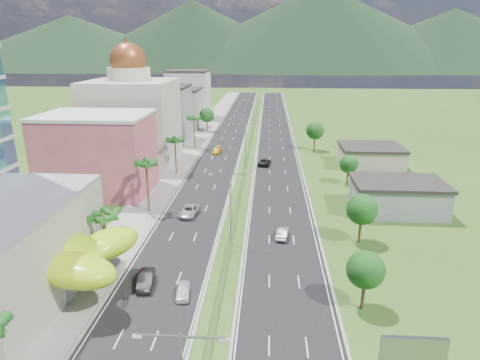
# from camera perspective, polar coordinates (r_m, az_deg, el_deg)

# --- Properties ---
(ground) EXTENTS (500.00, 500.00, 0.00)m
(ground) POSITION_cam_1_polar(r_m,az_deg,el_deg) (54.94, -2.16, -13.12)
(ground) COLOR #2D5119
(ground) RESTS_ON ground
(road_left) EXTENTS (11.00, 260.00, 0.04)m
(road_left) POSITION_cam_1_polar(r_m,az_deg,el_deg) (140.37, -1.43, 6.05)
(road_left) COLOR black
(road_left) RESTS_ON ground
(road_right) EXTENTS (11.00, 260.00, 0.04)m
(road_right) POSITION_cam_1_polar(r_m,az_deg,el_deg) (139.82, 4.73, 5.95)
(road_right) COLOR black
(road_right) RESTS_ON ground
(sidewalk_left) EXTENTS (7.00, 260.00, 0.12)m
(sidewalk_left) POSITION_cam_1_polar(r_m,az_deg,el_deg) (141.54, -5.29, 6.09)
(sidewalk_left) COLOR gray
(sidewalk_left) RESTS_ON ground
(median_guardrail) EXTENTS (0.10, 216.06, 0.76)m
(median_guardrail) POSITION_cam_1_polar(r_m,az_deg,el_deg) (122.18, 1.31, 4.60)
(median_guardrail) COLOR gray
(median_guardrail) RESTS_ON ground
(streetlight_median_b) EXTENTS (6.04, 0.25, 11.00)m
(streetlight_median_b) POSITION_cam_1_polar(r_m,az_deg,el_deg) (61.03, -1.27, -2.84)
(streetlight_median_b) COLOR gray
(streetlight_median_b) RESTS_ON ground
(streetlight_median_c) EXTENTS (6.04, 0.25, 11.00)m
(streetlight_median_c) POSITION_cam_1_polar(r_m,az_deg,el_deg) (99.41, 0.76, 5.20)
(streetlight_median_c) COLOR gray
(streetlight_median_c) RESTS_ON ground
(streetlight_median_d) EXTENTS (6.04, 0.25, 11.00)m
(streetlight_median_d) POSITION_cam_1_polar(r_m,az_deg,el_deg) (143.64, 1.75, 9.04)
(streetlight_median_d) COLOR gray
(streetlight_median_d) RESTS_ON ground
(streetlight_median_e) EXTENTS (6.04, 0.25, 11.00)m
(streetlight_median_e) POSITION_cam_1_polar(r_m,az_deg,el_deg) (188.24, 2.27, 11.06)
(streetlight_median_e) COLOR gray
(streetlight_median_e) RESTS_ON ground
(lime_canopy) EXTENTS (18.00, 15.00, 7.40)m
(lime_canopy) POSITION_cam_1_polar(r_m,az_deg,el_deg) (54.86, -24.23, -8.93)
(lime_canopy) COLOR #BBDE15
(lime_canopy) RESTS_ON ground
(pink_shophouse) EXTENTS (20.00, 15.00, 15.00)m
(pink_shophouse) POSITION_cam_1_polar(r_m,az_deg,el_deg) (88.07, -18.44, 3.17)
(pink_shophouse) COLOR #B94C5A
(pink_shophouse) RESTS_ON ground
(domed_building) EXTENTS (20.00, 20.00, 28.70)m
(domed_building) POSITION_cam_1_polar(r_m,az_deg,el_deg) (108.51, -14.17, 8.20)
(domed_building) COLOR #BEB59D
(domed_building) RESTS_ON ground
(midrise_grey) EXTENTS (16.00, 15.00, 16.00)m
(midrise_grey) POSITION_cam_1_polar(r_m,az_deg,el_deg) (132.50, -10.39, 8.59)
(midrise_grey) COLOR gray
(midrise_grey) RESTS_ON ground
(midrise_beige) EXTENTS (16.00, 15.00, 13.00)m
(midrise_beige) POSITION_cam_1_polar(r_m,az_deg,el_deg) (153.91, -8.39, 9.34)
(midrise_beige) COLOR #B7A996
(midrise_beige) RESTS_ON ground
(midrise_white) EXTENTS (16.00, 15.00, 18.00)m
(midrise_white) POSITION_cam_1_polar(r_m,az_deg,el_deg) (175.98, -6.86, 11.23)
(midrise_white) COLOR silver
(midrise_white) RESTS_ON ground
(billboard) EXTENTS (5.20, 0.35, 6.20)m
(billboard) POSITION_cam_1_polar(r_m,az_deg,el_deg) (39.19, 22.05, -20.96)
(billboard) COLOR gray
(billboard) RESTS_ON ground
(shed_near) EXTENTS (15.00, 10.00, 5.00)m
(shed_near) POSITION_cam_1_polar(r_m,az_deg,el_deg) (79.70, 20.27, -2.25)
(shed_near) COLOR gray
(shed_near) RESTS_ON ground
(shed_far) EXTENTS (14.00, 12.00, 4.40)m
(shed_far) POSITION_cam_1_polar(r_m,az_deg,el_deg) (108.08, 17.02, 2.96)
(shed_far) COLOR #B7A996
(shed_far) RESTS_ON ground
(palm_tree_b) EXTENTS (3.60, 3.60, 8.10)m
(palm_tree_b) POSITION_cam_1_polar(r_m,az_deg,el_deg) (57.13, -17.74, -4.85)
(palm_tree_b) COLOR #47301C
(palm_tree_b) RESTS_ON ground
(palm_tree_c) EXTENTS (3.60, 3.60, 9.60)m
(palm_tree_c) POSITION_cam_1_polar(r_m,az_deg,el_deg) (74.60, -12.40, 1.97)
(palm_tree_c) COLOR #47301C
(palm_tree_c) RESTS_ON ground
(palm_tree_d) EXTENTS (3.60, 3.60, 8.60)m
(palm_tree_d) POSITION_cam_1_polar(r_m,az_deg,el_deg) (96.46, -8.67, 5.10)
(palm_tree_d) COLOR #47301C
(palm_tree_d) RESTS_ON ground
(palm_tree_e) EXTENTS (3.60, 3.60, 9.40)m
(palm_tree_e) POSITION_cam_1_polar(r_m,az_deg,el_deg) (120.40, -6.17, 8.04)
(palm_tree_e) COLOR #47301C
(palm_tree_e) RESTS_ON ground
(leafy_tree_lfar) EXTENTS (4.90, 4.90, 8.05)m
(leafy_tree_lfar) POSITION_cam_1_polar(r_m,az_deg,el_deg) (145.21, -4.45, 8.62)
(leafy_tree_lfar) COLOR #47301C
(leafy_tree_lfar) RESTS_ON ground
(leafy_tree_ra) EXTENTS (4.20, 4.20, 6.90)m
(leafy_tree_ra) POSITION_cam_1_polar(r_m,az_deg,el_deg) (49.18, 16.40, -11.43)
(leafy_tree_ra) COLOR #47301C
(leafy_tree_ra) RESTS_ON ground
(leafy_tree_rb) EXTENTS (4.55, 4.55, 7.47)m
(leafy_tree_rb) POSITION_cam_1_polar(r_m,az_deg,el_deg) (64.73, 15.94, -3.81)
(leafy_tree_rb) COLOR #47301C
(leafy_tree_rb) RESTS_ON ground
(leafy_tree_rc) EXTENTS (3.85, 3.85, 6.33)m
(leafy_tree_rc) POSITION_cam_1_polar(r_m,az_deg,el_deg) (91.68, 14.28, 2.06)
(leafy_tree_rc) COLOR #47301C
(leafy_tree_rc) RESTS_ON ground
(leafy_tree_rd) EXTENTS (4.90, 4.90, 8.05)m
(leafy_tree_rd) POSITION_cam_1_polar(r_m,az_deg,el_deg) (119.79, 9.97, 6.50)
(leafy_tree_rd) COLOR #47301C
(leafy_tree_rd) RESTS_ON ground
(mountain_ridge) EXTENTS (860.00, 140.00, 90.00)m
(mountain_ridge) POSITION_cam_1_polar(r_m,az_deg,el_deg) (500.77, 10.42, 14.08)
(mountain_ridge) COLOR black
(mountain_ridge) RESTS_ON ground
(car_white_near_left) EXTENTS (2.06, 4.08, 1.33)m
(car_white_near_left) POSITION_cam_1_polar(r_m,az_deg,el_deg) (51.80, -7.62, -14.44)
(car_white_near_left) COLOR white
(car_white_near_left) RESTS_ON road_left
(car_dark_left) EXTENTS (2.43, 5.17, 1.64)m
(car_dark_left) POSITION_cam_1_polar(r_m,az_deg,el_deg) (54.45, -12.44, -12.82)
(car_dark_left) COLOR black
(car_dark_left) RESTS_ON road_left
(car_silver_mid_left) EXTENTS (3.22, 5.98, 1.59)m
(car_silver_mid_left) POSITION_cam_1_polar(r_m,az_deg,el_deg) (74.04, -6.75, -4.11)
(car_silver_mid_left) COLOR #9D9FA5
(car_silver_mid_left) RESTS_ON road_left
(car_yellow_far_left) EXTENTS (2.30, 5.35, 1.53)m
(car_yellow_far_left) POSITION_cam_1_polar(r_m,az_deg,el_deg) (115.89, -3.08, 3.95)
(car_yellow_far_left) COLOR gold
(car_yellow_far_left) RESTS_ON road_left
(car_silver_right) EXTENTS (2.08, 4.61, 1.47)m
(car_silver_right) POSITION_cam_1_polar(r_m,az_deg,el_deg) (65.70, 5.67, -7.04)
(car_silver_right) COLOR #A5A9AD
(car_silver_right) RESTS_ON road_right
(car_dark_far_right) EXTENTS (3.46, 5.94, 1.56)m
(car_dark_far_right) POSITION_cam_1_polar(r_m,az_deg,el_deg) (104.44, 3.30, 2.43)
(car_dark_far_right) COLOR black
(car_dark_far_right) RESTS_ON road_right
(motorcycle) EXTENTS (0.76, 2.14, 1.35)m
(motorcycle) POSITION_cam_1_polar(r_m,az_deg,el_deg) (51.84, -15.01, -14.90)
(motorcycle) COLOR black
(motorcycle) RESTS_ON road_left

